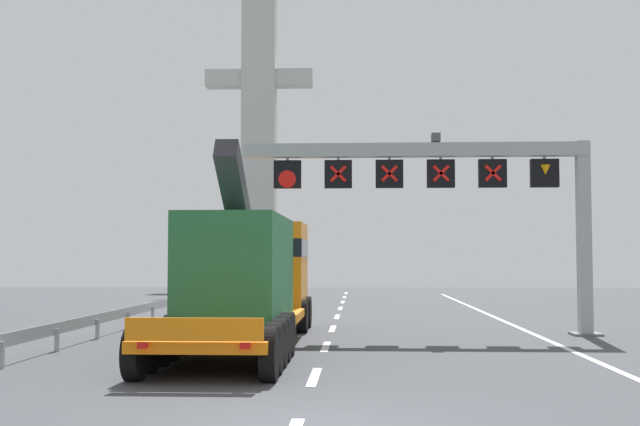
% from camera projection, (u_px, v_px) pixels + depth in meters
% --- Properties ---
extents(lane_markings, '(0.20, 53.33, 0.01)m').
position_uv_depth(lane_markings, '(335.00, 322.00, 30.57)').
color(lane_markings, silver).
rests_on(lane_markings, ground).
extents(edge_line_right, '(0.20, 63.00, 0.01)m').
position_uv_depth(edge_line_right, '(555.00, 344.00, 22.90)').
color(edge_line_right, silver).
rests_on(edge_line_right, ground).
extents(overhead_lane_gantry, '(11.39, 0.90, 6.50)m').
position_uv_depth(overhead_lane_gantry, '(455.00, 178.00, 25.90)').
color(overhead_lane_gantry, '#9EA0A5').
rests_on(overhead_lane_gantry, ground).
extents(heavy_haul_truck_orange, '(3.03, 14.07, 5.30)m').
position_uv_depth(heavy_haul_truck_orange, '(251.00, 274.00, 23.40)').
color(heavy_haul_truck_orange, orange).
rests_on(heavy_haul_truck_orange, ground).
extents(guardrail_left, '(0.13, 29.31, 0.76)m').
position_uv_depth(guardrail_left, '(96.00, 321.00, 24.26)').
color(guardrail_left, '#999EA3').
rests_on(guardrail_left, ground).
extents(bridge_pylon_distant, '(9.00, 2.00, 28.29)m').
position_uv_depth(bridge_pylon_distant, '(259.00, 114.00, 67.24)').
color(bridge_pylon_distant, '#B7B7B2').
rests_on(bridge_pylon_distant, ground).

